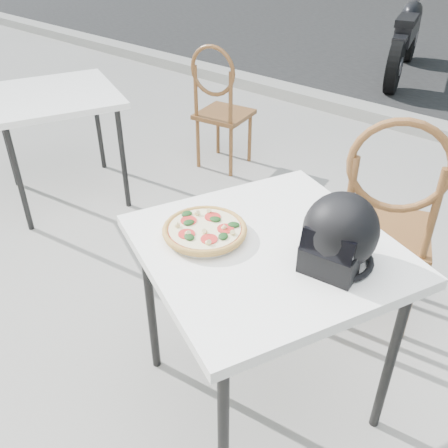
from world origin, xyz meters
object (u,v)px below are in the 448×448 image
Objects in this scene: plate at (205,234)px; cafe_chair_main at (387,215)px; motorcycle at (406,38)px; cafe_table_side at (54,103)px; cafe_chair_side at (219,102)px; cafe_table_main at (267,261)px; helmet at (339,235)px; pizza at (205,229)px.

cafe_chair_main reaches higher than plate.
cafe_chair_main is at bearing -84.09° from motorcycle.
cafe_table_side is 1.20m from cafe_chair_side.
cafe_table_main is 2.18m from cafe_table_side.
motorcycle is (-1.69, 4.79, -0.50)m from helmet.
plate is 0.30× the size of cafe_chair_side.
motorcycle is at bearing -100.71° from cafe_chair_side.
plate is 0.26× the size of cafe_chair_main.
cafe_chair_main is 4.41m from motorcycle.
plate is (-0.21, -0.11, 0.08)m from cafe_table_main.
cafe_table_side is (-1.91, 0.63, -0.14)m from pizza.
cafe_chair_main is (-0.09, 0.69, -0.29)m from helmet.
cafe_chair_main is at bearing 90.51° from helmet.
helmet is 2.41m from cafe_table_side.
pizza reaches higher than plate.
pizza is (-0.21, -0.10, 0.10)m from cafe_table_main.
cafe_table_main is 1.06× the size of cafe_table_side.
cafe_chair_side is 3.29m from motorcycle.
motorcycle reaches higher than cafe_table_main.
motorcycle is (0.66, 4.33, -0.27)m from cafe_table_side.
cafe_table_main is 0.99× the size of cafe_chair_main.
cafe_table_main is at bearing 26.66° from pizza.
pizza is 0.38× the size of cafe_table_side.
cafe_table_main is 2.22m from cafe_chair_side.
cafe_chair_side is (0.56, 1.05, -0.15)m from cafe_table_side.
cafe_table_main is 5.08m from motorcycle.
cafe_chair_main is 1.07× the size of cafe_table_side.
cafe_table_main is 0.31m from helmet.
plate reaches higher than cafe_table_side.
helmet is 0.25× the size of cafe_chair_main.
motorcycle is at bearing 102.61° from helmet.
cafe_chair_side is 0.51× the size of motorcycle.
plate is at bearing -18.21° from cafe_table_side.
helmet is 2.38m from cafe_chair_side.
pizza is 0.41× the size of cafe_chair_side.
cafe_table_main is 3.91× the size of helmet.
cafe_chair_main reaches higher than pizza.
cafe_table_side is (-2.12, 0.52, -0.04)m from cafe_table_main.
pizza is at bearing -18.21° from cafe_table_side.
cafe_chair_main is (0.15, 0.75, -0.11)m from cafe_table_main.
plate is 5.13m from motorcycle.
cafe_chair_main is at bearing 78.74° from cafe_table_main.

